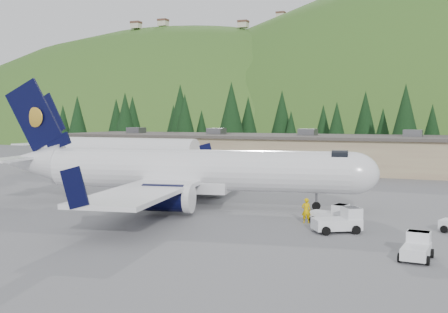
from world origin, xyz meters
TOP-DOWN VIEW (x-y plane):
  - ground at (0.00, 0.00)m, footprint 600.00×600.00m
  - airliner at (-1.00, -0.18)m, footprint 34.55×32.60m
  - second_airliner at (-24.92, 22.00)m, footprint 27.50×11.00m
  - baggage_tug_a at (13.96, -6.39)m, footprint 3.53×3.09m
  - baggage_tug_c at (19.28, -11.98)m, footprint 1.77×2.76m
  - terminal_building at (-5.01, 38.00)m, footprint 71.00×17.00m
  - baggage_tug_d at (12.75, -3.55)m, footprint 3.00×2.14m
  - ramp_worker at (10.93, -4.11)m, footprint 0.81×0.69m
  - tree_line at (-9.44, 59.81)m, footprint 113.43×18.80m

SIDE VIEW (x-z plane):
  - ground at x=0.00m, z-range 0.00..0.00m
  - baggage_tug_c at x=19.28m, z-range -0.07..1.36m
  - baggage_tug_d at x=12.75m, z-range -0.08..1.40m
  - baggage_tug_a at x=13.96m, z-range -0.09..1.60m
  - ramp_worker at x=10.93m, z-range 0.00..1.87m
  - terminal_building at x=-5.01m, z-range -0.43..5.67m
  - airliner at x=-1.00m, z-range -2.68..8.81m
  - second_airliner at x=-24.92m, z-range -1.70..8.35m
  - tree_line at x=-9.44m, z-range 0.29..13.84m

